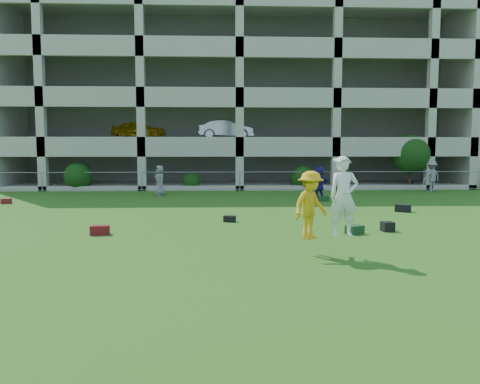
{
  "coord_description": "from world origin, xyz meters",
  "views": [
    {
      "loc": [
        -1.24,
        -9.73,
        2.58
      ],
      "look_at": [
        -0.68,
        3.0,
        1.4
      ],
      "focal_mm": 35.0,
      "sensor_mm": 36.0,
      "label": 1
    }
  ],
  "objects_px": {
    "bystander_f": "(431,176)",
    "parking_garage": "(235,105)",
    "bystander_c": "(160,180)",
    "crate_d": "(387,226)",
    "bystander_d": "(319,183)",
    "frisbee_contest": "(322,202)"
  },
  "relations": [
    {
      "from": "bystander_f",
      "to": "parking_garage",
      "type": "xyz_separation_m",
      "value": [
        -11.43,
        10.08,
        5.08
      ]
    },
    {
      "from": "bystander_c",
      "to": "parking_garage",
      "type": "xyz_separation_m",
      "value": [
        4.52,
        11.54,
        5.18
      ]
    },
    {
      "from": "crate_d",
      "to": "parking_garage",
      "type": "relative_size",
      "value": 0.01
    },
    {
      "from": "bystander_c",
      "to": "bystander_f",
      "type": "distance_m",
      "value": 16.02
    },
    {
      "from": "bystander_f",
      "to": "crate_d",
      "type": "height_order",
      "value": "bystander_f"
    },
    {
      "from": "bystander_c",
      "to": "bystander_d",
      "type": "bearing_deg",
      "value": 44.16
    },
    {
      "from": "parking_garage",
      "to": "crate_d",
      "type": "bearing_deg",
      "value": -80.11
    },
    {
      "from": "bystander_f",
      "to": "frisbee_contest",
      "type": "bearing_deg",
      "value": 35.82
    },
    {
      "from": "bystander_c",
      "to": "parking_garage",
      "type": "height_order",
      "value": "parking_garage"
    },
    {
      "from": "bystander_d",
      "to": "crate_d",
      "type": "distance_m",
      "value": 9.04
    },
    {
      "from": "bystander_d",
      "to": "crate_d",
      "type": "xyz_separation_m",
      "value": [
        0.26,
        -9.01,
        -0.7
      ]
    },
    {
      "from": "bystander_f",
      "to": "bystander_c",
      "type": "bearing_deg",
      "value": -16.87
    },
    {
      "from": "bystander_c",
      "to": "crate_d",
      "type": "bearing_deg",
      "value": 7.97
    },
    {
      "from": "crate_d",
      "to": "frisbee_contest",
      "type": "height_order",
      "value": "frisbee_contest"
    },
    {
      "from": "parking_garage",
      "to": "frisbee_contest",
      "type": "bearing_deg",
      "value": -87.32
    },
    {
      "from": "crate_d",
      "to": "parking_garage",
      "type": "bearing_deg",
      "value": 99.89
    },
    {
      "from": "bystander_c",
      "to": "parking_garage",
      "type": "distance_m",
      "value": 13.44
    },
    {
      "from": "bystander_c",
      "to": "bystander_d",
      "type": "height_order",
      "value": "bystander_d"
    },
    {
      "from": "bystander_d",
      "to": "parking_garage",
      "type": "bearing_deg",
      "value": -109.92
    },
    {
      "from": "bystander_c",
      "to": "frisbee_contest",
      "type": "xyz_separation_m",
      "value": [
        5.76,
        -14.81,
        0.47
      ]
    },
    {
      "from": "bystander_f",
      "to": "parking_garage",
      "type": "bearing_deg",
      "value": -63.52
    },
    {
      "from": "bystander_c",
      "to": "crate_d",
      "type": "xyz_separation_m",
      "value": [
        8.56,
        -11.61,
        -0.68
      ]
    }
  ]
}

